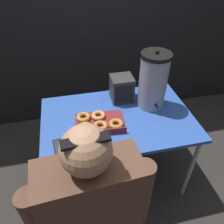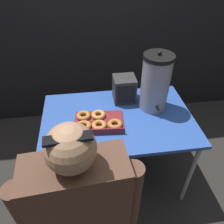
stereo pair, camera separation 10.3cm
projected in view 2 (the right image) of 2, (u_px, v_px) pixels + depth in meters
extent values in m
plane|color=#2D2B28|center=(116.00, 174.00, 2.12)|extent=(12.00, 12.00, 0.00)
cube|color=black|center=(102.00, 5.00, 2.12)|extent=(6.00, 0.10, 2.55)
cube|color=#2D56B2|center=(118.00, 119.00, 1.68)|extent=(1.15, 0.75, 0.03)
cylinder|color=#ADADB2|center=(53.00, 192.00, 1.60)|extent=(0.03, 0.03, 0.70)
cylinder|color=#ADADB2|center=(190.00, 175.00, 1.71)|extent=(0.03, 0.03, 0.70)
cylinder|color=#ADADB2|center=(58.00, 130.00, 2.10)|extent=(0.03, 0.03, 0.70)
cylinder|color=#ADADB2|center=(163.00, 120.00, 2.21)|extent=(0.03, 0.03, 0.70)
cube|color=maroon|center=(99.00, 122.00, 1.61)|extent=(0.38, 0.27, 0.02)
cube|color=maroon|center=(99.00, 131.00, 1.50)|extent=(0.36, 0.04, 0.04)
torus|color=#C28038|center=(84.00, 126.00, 1.55)|extent=(0.15, 0.15, 0.03)
torus|color=#C7853E|center=(99.00, 125.00, 1.55)|extent=(0.14, 0.14, 0.03)
torus|color=#BD7A33|center=(115.00, 124.00, 1.56)|extent=(0.14, 0.14, 0.03)
torus|color=#C28038|center=(83.00, 116.00, 1.64)|extent=(0.13, 0.13, 0.03)
torus|color=#D5934C|center=(98.00, 115.00, 1.64)|extent=(0.14, 0.14, 0.03)
cylinder|color=#939399|center=(155.00, 84.00, 1.64)|extent=(0.21, 0.21, 0.42)
cylinder|color=black|center=(159.00, 57.00, 1.50)|extent=(0.22, 0.22, 0.03)
sphere|color=black|center=(160.00, 53.00, 1.49)|extent=(0.03, 0.03, 0.03)
cylinder|color=black|center=(157.00, 107.00, 1.64)|extent=(0.02, 0.05, 0.02)
cube|color=black|center=(57.00, 144.00, 1.45)|extent=(0.10, 0.16, 0.01)
cube|color=#2D333D|center=(57.00, 143.00, 1.45)|extent=(0.08, 0.14, 0.00)
cube|color=#333333|center=(124.00, 89.00, 1.78)|extent=(0.18, 0.17, 0.21)
cube|color=black|center=(126.00, 95.00, 1.72)|extent=(0.14, 0.01, 0.15)
cube|color=brown|center=(80.00, 203.00, 1.06)|extent=(0.47, 0.24, 0.60)
sphere|color=tan|center=(70.00, 148.00, 0.81)|extent=(0.20, 0.20, 0.20)
cube|color=black|center=(68.00, 138.00, 0.74)|extent=(0.17, 0.06, 0.01)
cylinder|color=brown|center=(131.00, 196.00, 1.12)|extent=(0.10, 0.10, 0.48)
cylinder|color=brown|center=(27.00, 217.00, 1.04)|extent=(0.10, 0.10, 0.48)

